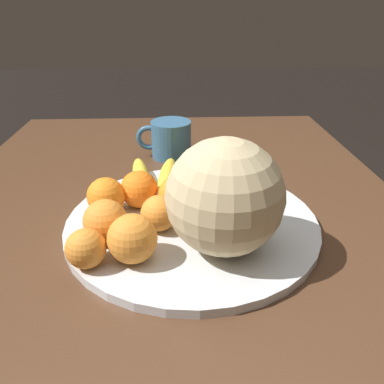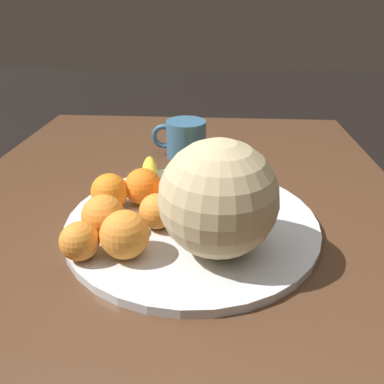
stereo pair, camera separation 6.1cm
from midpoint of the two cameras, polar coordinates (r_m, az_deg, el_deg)
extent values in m
cube|color=#4C301E|center=(0.62, -5.99, -8.91)|extent=(1.38, 0.90, 0.04)
cube|color=#4C301E|center=(1.36, 11.63, -5.36)|extent=(0.07, 0.07, 0.68)
cube|color=#4C301E|center=(1.38, -19.38, -5.91)|extent=(0.07, 0.07, 0.68)
cylinder|color=silver|center=(0.64, -2.74, -4.64)|extent=(0.42, 0.42, 0.01)
torus|color=#1E4C56|center=(0.64, -2.74, -4.53)|extent=(0.42, 0.42, 0.01)
sphere|color=#C6B284|center=(0.52, 1.68, -0.83)|extent=(0.17, 0.17, 0.17)
sphere|color=brown|center=(0.66, -5.80, -1.03)|extent=(0.02, 0.02, 0.02)
ellipsoid|color=yellow|center=(0.72, 2.01, 1.55)|extent=(0.16, 0.12, 0.03)
ellipsoid|color=yellow|center=(0.73, -2.05, 2.03)|extent=(0.17, 0.09, 0.03)
ellipsoid|color=yellow|center=(0.74, -6.11, 2.31)|extent=(0.17, 0.05, 0.03)
ellipsoid|color=yellow|center=(0.76, -10.10, 2.40)|extent=(0.17, 0.06, 0.03)
sphere|color=orange|center=(0.60, -8.01, -3.30)|extent=(0.06, 0.06, 0.06)
sphere|color=orange|center=(0.54, -19.05, -8.24)|extent=(0.06, 0.06, 0.06)
sphere|color=orange|center=(0.66, -15.58, -0.70)|extent=(0.06, 0.06, 0.06)
sphere|color=orange|center=(0.59, -16.00, -4.39)|extent=(0.07, 0.07, 0.07)
sphere|color=orange|center=(0.67, -10.67, 0.36)|extent=(0.07, 0.07, 0.07)
sphere|color=orange|center=(0.53, -12.37, -7.06)|extent=(0.07, 0.07, 0.07)
sphere|color=orange|center=(0.65, -5.10, -0.37)|extent=(0.06, 0.06, 0.06)
cylinder|color=#386689|center=(0.91, -5.25, 7.98)|extent=(0.10, 0.10, 0.09)
torus|color=#386689|center=(0.91, -8.52, 8.14)|extent=(0.01, 0.06, 0.06)
camera|label=1|loc=(0.03, -92.86, -1.50)|focal=35.00mm
camera|label=2|loc=(0.03, 87.14, 1.50)|focal=35.00mm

